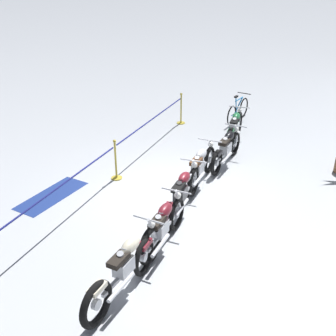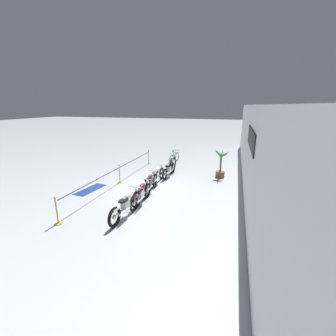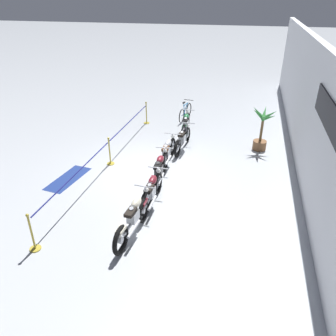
{
  "view_description": "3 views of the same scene",
  "coord_description": "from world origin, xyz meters",
  "px_view_note": "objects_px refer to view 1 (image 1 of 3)",
  "views": [
    {
      "loc": [
        8.01,
        3.37,
        4.93
      ],
      "look_at": [
        0.42,
        0.11,
        0.87
      ],
      "focal_mm": 45.0,
      "sensor_mm": 36.0,
      "label": 1
    },
    {
      "loc": [
        10.43,
        4.4,
        4.19
      ],
      "look_at": [
        -0.43,
        1.16,
        1.0
      ],
      "focal_mm": 24.0,
      "sensor_mm": 36.0,
      "label": 2
    },
    {
      "loc": [
        9.67,
        3.1,
        5.53
      ],
      "look_at": [
        1.13,
        0.94,
        0.81
      ],
      "focal_mm": 35.0,
      "sensor_mm": 36.0,
      "label": 3
    }
  ],
  "objects_px": {
    "motorcycle_black_1": "(226,149)",
    "floor_banner": "(52,195)",
    "motorcycle_green_0": "(235,129)",
    "stanchion_mid_left": "(116,166)",
    "motorcycle_cream_5": "(126,267)",
    "bicycle": "(238,111)",
    "motorcycle_maroon_3": "(181,194)",
    "motorcycle_maroon_4": "(162,228)",
    "stanchion_far_left": "(138,135)",
    "motorcycle_silver_2": "(199,168)"
  },
  "relations": [
    {
      "from": "stanchion_mid_left",
      "to": "bicycle",
      "type": "bearing_deg",
      "value": 162.54
    },
    {
      "from": "bicycle",
      "to": "floor_banner",
      "type": "xyz_separation_m",
      "value": [
        6.74,
        -2.65,
        -0.36
      ]
    },
    {
      "from": "motorcycle_black_1",
      "to": "motorcycle_cream_5",
      "type": "bearing_deg",
      "value": -1.56
    },
    {
      "from": "motorcycle_green_0",
      "to": "stanchion_far_left",
      "type": "xyz_separation_m",
      "value": [
        2.11,
        -2.12,
        0.25
      ]
    },
    {
      "from": "stanchion_mid_left",
      "to": "motorcycle_cream_5",
      "type": "bearing_deg",
      "value": 31.98
    },
    {
      "from": "motorcycle_maroon_3",
      "to": "motorcycle_maroon_4",
      "type": "height_order",
      "value": "motorcycle_maroon_3"
    },
    {
      "from": "motorcycle_maroon_3",
      "to": "motorcycle_maroon_4",
      "type": "bearing_deg",
      "value": 5.77
    },
    {
      "from": "motorcycle_silver_2",
      "to": "motorcycle_cream_5",
      "type": "distance_m",
      "value": 3.91
    },
    {
      "from": "motorcycle_black_1",
      "to": "stanchion_far_left",
      "type": "relative_size",
      "value": 0.23
    },
    {
      "from": "motorcycle_black_1",
      "to": "stanchion_far_left",
      "type": "xyz_separation_m",
      "value": [
        0.68,
        -2.29,
        0.27
      ]
    },
    {
      "from": "motorcycle_black_1",
      "to": "motorcycle_maroon_4",
      "type": "bearing_deg",
      "value": -0.93
    },
    {
      "from": "bicycle",
      "to": "motorcycle_silver_2",
      "type": "bearing_deg",
      "value": 3.78
    },
    {
      "from": "motorcycle_cream_5",
      "to": "bicycle",
      "type": "xyz_separation_m",
      "value": [
        -8.81,
        -0.46,
        -0.11
      ]
    },
    {
      "from": "motorcycle_cream_5",
      "to": "stanchion_mid_left",
      "type": "height_order",
      "value": "stanchion_mid_left"
    },
    {
      "from": "motorcycle_black_1",
      "to": "bicycle",
      "type": "xyz_separation_m",
      "value": [
        -3.47,
        -0.6,
        -0.09
      ]
    },
    {
      "from": "motorcycle_maroon_3",
      "to": "stanchion_far_left",
      "type": "bearing_deg",
      "value": -134.73
    },
    {
      "from": "motorcycle_black_1",
      "to": "bicycle",
      "type": "relative_size",
      "value": 1.23
    },
    {
      "from": "stanchion_mid_left",
      "to": "floor_banner",
      "type": "relative_size",
      "value": 0.58
    },
    {
      "from": "motorcycle_maroon_3",
      "to": "stanchion_far_left",
      "type": "height_order",
      "value": "stanchion_far_left"
    },
    {
      "from": "motorcycle_maroon_4",
      "to": "bicycle",
      "type": "relative_size",
      "value": 1.3
    },
    {
      "from": "motorcycle_black_1",
      "to": "floor_banner",
      "type": "height_order",
      "value": "motorcycle_black_1"
    },
    {
      "from": "bicycle",
      "to": "stanchion_mid_left",
      "type": "distance_m",
      "value": 5.63
    },
    {
      "from": "motorcycle_silver_2",
      "to": "stanchion_mid_left",
      "type": "relative_size",
      "value": 2.2
    },
    {
      "from": "motorcycle_cream_5",
      "to": "stanchion_far_left",
      "type": "distance_m",
      "value": 5.14
    },
    {
      "from": "motorcycle_green_0",
      "to": "stanchion_mid_left",
      "type": "distance_m",
      "value": 3.95
    },
    {
      "from": "motorcycle_black_1",
      "to": "motorcycle_silver_2",
      "type": "height_order",
      "value": "motorcycle_silver_2"
    },
    {
      "from": "motorcycle_black_1",
      "to": "motorcycle_silver_2",
      "type": "distance_m",
      "value": 1.46
    },
    {
      "from": "motorcycle_maroon_4",
      "to": "bicycle",
      "type": "xyz_separation_m",
      "value": [
        -7.56,
        -0.54,
        -0.1
      ]
    },
    {
      "from": "motorcycle_green_0",
      "to": "motorcycle_black_1",
      "type": "height_order",
      "value": "motorcycle_green_0"
    },
    {
      "from": "motorcycle_cream_5",
      "to": "stanchion_mid_left",
      "type": "distance_m",
      "value": 4.06
    },
    {
      "from": "bicycle",
      "to": "motorcycle_cream_5",
      "type": "bearing_deg",
      "value": 2.97
    },
    {
      "from": "motorcycle_green_0",
      "to": "stanchion_mid_left",
      "type": "bearing_deg",
      "value": -32.48
    },
    {
      "from": "floor_banner",
      "to": "bicycle",
      "type": "bearing_deg",
      "value": 165.3
    },
    {
      "from": "motorcycle_green_0",
      "to": "motorcycle_cream_5",
      "type": "xyz_separation_m",
      "value": [
        6.77,
        0.03,
        -0.0
      ]
    },
    {
      "from": "motorcycle_maroon_3",
      "to": "floor_banner",
      "type": "relative_size",
      "value": 1.31
    },
    {
      "from": "motorcycle_green_0",
      "to": "motorcycle_silver_2",
      "type": "relative_size",
      "value": 0.97
    },
    {
      "from": "motorcycle_green_0",
      "to": "floor_banner",
      "type": "height_order",
      "value": "motorcycle_green_0"
    },
    {
      "from": "motorcycle_maroon_3",
      "to": "floor_banner",
      "type": "height_order",
      "value": "motorcycle_maroon_3"
    },
    {
      "from": "bicycle",
      "to": "motorcycle_maroon_3",
      "type": "bearing_deg",
      "value": 3.69
    },
    {
      "from": "motorcycle_cream_5",
      "to": "bicycle",
      "type": "bearing_deg",
      "value": -177.03
    },
    {
      "from": "motorcycle_maroon_3",
      "to": "motorcycle_cream_5",
      "type": "height_order",
      "value": "motorcycle_cream_5"
    },
    {
      "from": "motorcycle_silver_2",
      "to": "motorcycle_maroon_3",
      "type": "bearing_deg",
      "value": 3.33
    },
    {
      "from": "motorcycle_silver_2",
      "to": "motorcycle_maroon_3",
      "type": "xyz_separation_m",
      "value": [
        1.32,
        0.08,
        -0.01
      ]
    },
    {
      "from": "motorcycle_maroon_3",
      "to": "motorcycle_cream_5",
      "type": "distance_m",
      "value": 2.59
    },
    {
      "from": "bicycle",
      "to": "floor_banner",
      "type": "height_order",
      "value": "bicycle"
    },
    {
      "from": "stanchion_mid_left",
      "to": "motorcycle_black_1",
      "type": "bearing_deg",
      "value": 129.62
    },
    {
      "from": "motorcycle_silver_2",
      "to": "motorcycle_green_0",
      "type": "bearing_deg",
      "value": 177.85
    },
    {
      "from": "motorcycle_green_0",
      "to": "motorcycle_maroon_3",
      "type": "distance_m",
      "value": 4.18
    },
    {
      "from": "motorcycle_maroon_4",
      "to": "stanchion_mid_left",
      "type": "bearing_deg",
      "value": -134.56
    },
    {
      "from": "motorcycle_green_0",
      "to": "floor_banner",
      "type": "bearing_deg",
      "value": -33.3
    }
  ]
}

